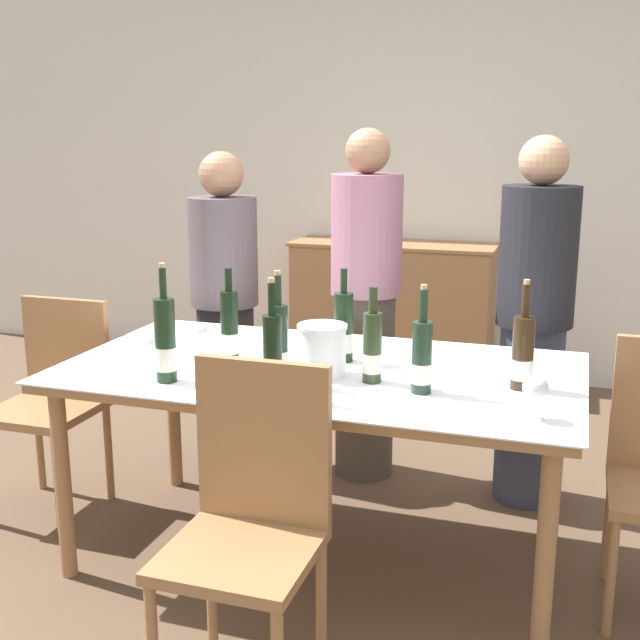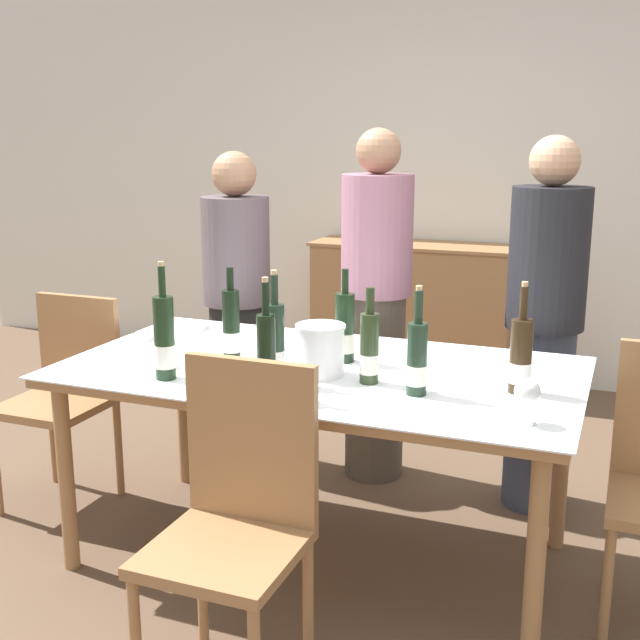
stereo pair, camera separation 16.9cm
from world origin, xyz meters
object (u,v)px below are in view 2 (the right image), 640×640
at_px(ice_bucket, 320,348).
at_px(wine_bottle_5, 231,328).
at_px(wine_bottle_1, 417,359).
at_px(wine_bottle_7, 345,329).
at_px(wine_glass_1, 527,393).
at_px(wine_glass_2, 154,341).
at_px(chair_near_front, 237,507).
at_px(wine_glass_0, 202,333).
at_px(wine_bottle_2, 369,349).
at_px(wine_bottle_3, 275,345).
at_px(wine_bottle_6, 164,340).
at_px(wine_bottle_4, 266,357).
at_px(person_guest_right, 544,328).
at_px(person_host, 237,310).
at_px(dining_table, 320,384).
at_px(person_guest_left, 376,308).
at_px(sideboard_cabinet, 413,313).
at_px(chair_left_end, 66,385).
at_px(wine_bottle_0, 521,357).

height_order(ice_bucket, wine_bottle_5, wine_bottle_5).
bearing_deg(wine_bottle_1, wine_bottle_7, 141.36).
distance_m(wine_bottle_7, wine_glass_1, 0.85).
bearing_deg(wine_glass_2, chair_near_front, -40.80).
bearing_deg(wine_glass_0, wine_bottle_2, -5.90).
xyz_separation_m(wine_bottle_3, wine_bottle_6, (-0.38, -0.10, 0.01)).
distance_m(wine_bottle_7, chair_near_front, 0.92).
xyz_separation_m(wine_bottle_2, wine_bottle_7, (-0.17, 0.22, 0.00)).
relative_size(wine_bottle_4, wine_glass_2, 2.88).
relative_size(wine_glass_2, chair_near_front, 0.14).
distance_m(wine_bottle_6, person_guest_right, 1.63).
xyz_separation_m(wine_bottle_1, person_host, (-1.16, 0.96, -0.13)).
height_order(dining_table, wine_bottle_4, wine_bottle_4).
xyz_separation_m(wine_glass_0, person_guest_right, (1.19, 0.83, -0.06)).
bearing_deg(wine_bottle_6, wine_glass_1, 0.30).
bearing_deg(wine_bottle_7, wine_bottle_6, -139.50).
relative_size(person_host, person_guest_left, 0.94).
height_order(wine_bottle_2, wine_glass_1, wine_bottle_2).
bearing_deg(person_host, person_guest_left, 4.94).
xyz_separation_m(wine_bottle_4, wine_bottle_5, (-0.30, 0.33, -0.00)).
relative_size(wine_bottle_3, person_host, 0.26).
bearing_deg(wine_bottle_7, wine_bottle_5, -158.55).
relative_size(wine_bottle_3, wine_glass_2, 2.86).
bearing_deg(person_host, wine_glass_2, -80.35).
distance_m(wine_glass_1, chair_near_front, 0.92).
xyz_separation_m(sideboard_cabinet, wine_bottle_1, (0.69, -2.55, 0.43)).
xyz_separation_m(wine_bottle_5, person_guest_left, (0.29, 0.89, -0.08)).
relative_size(wine_bottle_2, wine_glass_1, 2.42).
distance_m(sideboard_cabinet, wine_glass_0, 2.45).
relative_size(chair_near_front, person_guest_right, 0.61).
xyz_separation_m(wine_bottle_3, wine_bottle_4, (0.04, -0.15, 0.00)).
height_order(wine_bottle_4, wine_bottle_6, wine_bottle_6).
bearing_deg(chair_left_end, wine_bottle_0, -3.34).
bearing_deg(wine_bottle_1, person_host, 140.52).
height_order(wine_bottle_0, person_guest_right, person_guest_right).
xyz_separation_m(ice_bucket, wine_bottle_2, (0.19, -0.02, 0.02)).
distance_m(dining_table, wine_bottle_5, 0.40).
xyz_separation_m(sideboard_cabinet, wine_bottle_5, (-0.07, -2.42, 0.44)).
bearing_deg(chair_near_front, wine_glass_0, 125.81).
relative_size(wine_bottle_1, person_host, 0.24).
distance_m(wine_bottle_2, wine_bottle_4, 0.38).
distance_m(wine_bottle_4, wine_bottle_5, 0.45).
bearing_deg(chair_left_end, wine_glass_0, -9.32).
height_order(wine_bottle_3, wine_glass_2, wine_bottle_3).
bearing_deg(person_guest_right, dining_table, -132.44).
distance_m(ice_bucket, person_guest_right, 1.12).
height_order(dining_table, chair_left_end, chair_left_end).
bearing_deg(chair_near_front, wine_bottle_4, 100.89).
height_order(sideboard_cabinet, wine_bottle_7, wine_bottle_7).
height_order(dining_table, person_guest_left, person_guest_left).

